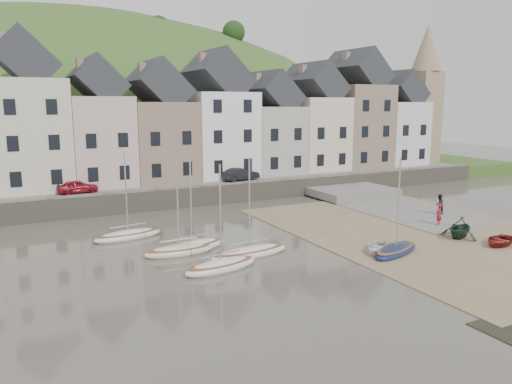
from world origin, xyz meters
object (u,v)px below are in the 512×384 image
rowboat_white (378,247)px  car_left (78,187)px  rowboat_green (460,227)px  rowboat_red (500,240)px  car_right (241,174)px  person_red (439,214)px  sailboat_0 (128,235)px  person_dark (439,204)px

rowboat_white → car_left: size_ratio=0.85×
rowboat_green → rowboat_red: rowboat_green is taller
car_left → car_right: car_right is taller
rowboat_red → person_red: person_red is taller
rowboat_white → car_right: (0.57, 21.71, 1.89)m
car_left → rowboat_red: bearing=-136.9°
sailboat_0 → rowboat_white: size_ratio=2.18×
person_red → person_dark: bearing=-157.5°
rowboat_white → person_red: (8.81, 3.28, 0.59)m
sailboat_0 → rowboat_white: 17.14m
car_right → sailboat_0: bearing=120.8°
rowboat_white → person_red: size_ratio=1.75×
person_red → sailboat_0: bearing=-38.1°
person_dark → car_left: car_left is taller
sailboat_0 → car_left: 11.39m
person_dark → car_right: bearing=-64.2°
person_red → car_right: bearing=-85.8°
rowboat_red → person_red: size_ratio=1.84×
rowboat_red → person_dark: bearing=140.9°
rowboat_green → person_red: person_red is taller
rowboat_green → car_right: size_ratio=0.73×
sailboat_0 → person_red: sailboat_0 is taller
rowboat_white → person_dark: (11.61, 5.83, 0.63)m
rowboat_red → car_left: 33.81m
sailboat_0 → car_left: (-1.79, 11.08, 1.92)m
rowboat_red → person_red: 5.80m
rowboat_green → car_right: car_right is taller
rowboat_white → car_right: car_right is taller
rowboat_green → car_left: (-22.57, 21.73, 1.36)m
sailboat_0 → person_red: (22.26, -7.35, 0.69)m
person_dark → car_right: (-11.04, 15.87, 1.26)m
rowboat_red → sailboat_0: bearing=-138.5°
rowboat_red → car_left: size_ratio=0.89×
rowboat_white → rowboat_red: bearing=39.8°
rowboat_white → car_left: (-15.25, 21.71, 1.82)m
sailboat_0 → car_left: size_ratio=1.84×
car_left → car_right: (15.82, 0.00, 0.07)m
rowboat_white → car_left: car_left is taller
sailboat_0 → person_dark: 25.53m
person_red → rowboat_red: bearing=65.2°
rowboat_green → person_dark: 7.26m
sailboat_0 → rowboat_red: (21.77, -13.10, 0.11)m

